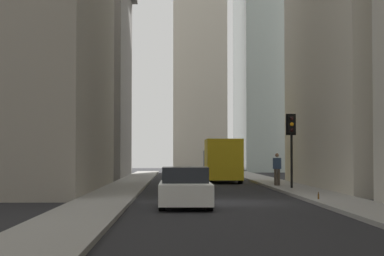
% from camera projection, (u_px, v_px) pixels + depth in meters
% --- Properties ---
extents(ground_plane, '(135.00, 135.00, 0.00)m').
position_uv_depth(ground_plane, '(221.00, 203.00, 26.35)').
color(ground_plane, black).
extents(sidewalk_right, '(90.00, 2.20, 0.14)m').
position_uv_depth(sidewalk_right, '(103.00, 201.00, 26.23)').
color(sidewalk_right, gray).
rests_on(sidewalk_right, ground_plane).
extents(sidewalk_left, '(90.00, 2.20, 0.14)m').
position_uv_depth(sidewalk_left, '(337.00, 201.00, 26.46)').
color(sidewalk_left, gray).
rests_on(sidewalk_left, ground_plane).
extents(building_right_far, '(12.90, 10.50, 19.22)m').
position_uv_depth(building_right_far, '(65.00, 58.00, 55.05)').
color(building_right_far, gray).
rests_on(building_right_far, ground_plane).
extents(delivery_truck, '(6.46, 2.25, 2.84)m').
position_uv_depth(delivery_truck, '(222.00, 160.00, 45.78)').
color(delivery_truck, yellow).
rests_on(delivery_truck, ground_plane).
extents(sedan_white, '(4.30, 1.78, 1.42)m').
position_uv_depth(sedan_white, '(185.00, 189.00, 23.97)').
color(sedan_white, silver).
rests_on(sedan_white, ground_plane).
extents(traffic_light_midblock, '(0.43, 0.52, 3.81)m').
position_uv_depth(traffic_light_midblock, '(291.00, 133.00, 35.35)').
color(traffic_light_midblock, black).
rests_on(traffic_light_midblock, sidewalk_left).
extents(pedestrian, '(0.26, 0.44, 1.79)m').
position_uv_depth(pedestrian, '(277.00, 168.00, 38.11)').
color(pedestrian, '#473D33').
rests_on(pedestrian, sidewalk_left).
extents(discarded_bottle, '(0.07, 0.07, 0.27)m').
position_uv_depth(discarded_bottle, '(318.00, 196.00, 26.33)').
color(discarded_bottle, brown).
rests_on(discarded_bottle, sidewalk_left).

